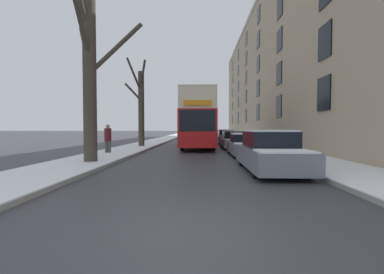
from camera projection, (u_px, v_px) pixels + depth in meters
The scene contains 13 objects.
ground_plane at pixel (197, 236), 3.78m from camera, with size 320.00×320.00×0.00m, color #38383D.
sidewalk_left at pixel (177, 135), 56.89m from camera, with size 2.88×130.00×0.16m.
sidewalk_right at pixel (224, 135), 56.54m from camera, with size 2.88×130.00×0.16m.
terrace_facade_right at pixel (287, 74), 32.83m from camera, with size 9.10×53.52×17.10m.
bare_tree_left_0 at pixel (90, 70), 11.03m from camera, with size 3.18×3.84×8.60m.
bare_tree_left_1 at pixel (141, 106), 20.92m from camera, with size 2.01×1.99×6.97m.
double_decker_bus at pixel (198, 118), 21.43m from camera, with size 2.58×10.59×4.37m.
parked_car_0 at pixel (270, 152), 9.55m from camera, with size 1.88×4.59×1.53m.
parked_car_1 at pixel (245, 145), 14.83m from camera, with size 1.73×4.01×1.33m.
parked_car_2 at pixel (233, 140), 20.18m from camera, with size 1.80×4.22×1.41m.
parked_car_3 at pixel (226, 137), 26.19m from camera, with size 1.72×4.59×1.47m.
parked_car_4 at pixel (221, 136), 32.84m from camera, with size 1.70×4.55×1.37m.
pedestrian_left_sidewalk at pixel (108, 138), 15.15m from camera, with size 0.40×0.40×1.83m.
Camera 1 is at (0.06, -3.73, 1.59)m, focal length 24.00 mm.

